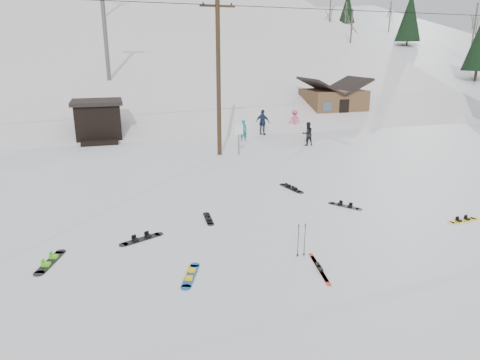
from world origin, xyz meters
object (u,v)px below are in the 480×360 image
object	(u,v)px
utility_pole	(218,75)
hero_snowboard	(191,275)
hero_skis	(319,268)
cabin	(333,103)

from	to	relation	value
utility_pole	hero_snowboard	world-z (taller)	utility_pole
utility_pole	hero_skis	bearing A→B (deg)	-92.74
utility_pole	hero_skis	size ratio (longest dim) A/B	4.76
cabin	hero_snowboard	world-z (taller)	cabin
utility_pole	hero_snowboard	bearing A→B (deg)	-107.40
utility_pole	hero_snowboard	xyz separation A→B (m)	(-4.36, -13.91, -4.65)
utility_pole	hero_skis	world-z (taller)	utility_pole
utility_pole	hero_skis	xyz separation A→B (m)	(-0.70, -14.58, -4.65)
cabin	hero_skis	world-z (taller)	cabin
utility_pole	cabin	xyz separation A→B (m)	(13.00, 10.00, -3.20)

